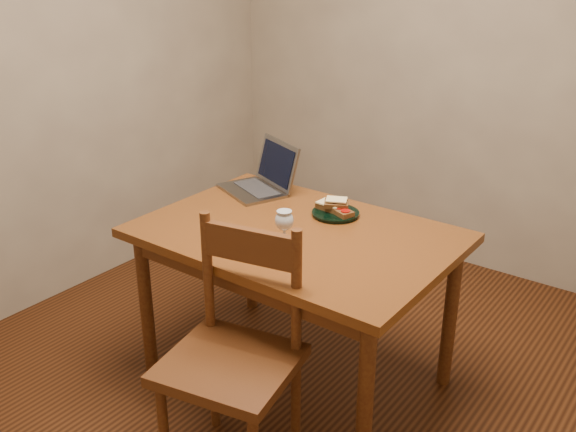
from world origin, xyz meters
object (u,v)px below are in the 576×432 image
Objects in this scene: chair at (233,347)px; plate at (335,214)px; laptop at (264,178)px; milk_glass at (284,227)px; table at (296,249)px.

chair reaches higher than plate.
plate is 0.52× the size of laptop.
plate is 0.38m from milk_glass.
laptop is (-0.56, 0.88, 0.28)m from chair.
plate is at bearing 84.91° from chair.
laptop reaches higher than plate.
milk_glass is 0.64m from laptop.
laptop is (-0.46, 0.44, -0.01)m from milk_glass.
plate is (-0.09, 0.81, 0.22)m from chair.
milk_glass is 0.35× the size of laptop.
chair is at bearing -35.28° from laptop.
milk_glass is (-0.00, -0.37, 0.06)m from plate.
table is at bearing 91.56° from chair.
milk_glass is at bearing 90.88° from chair.
chair reaches higher than table.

